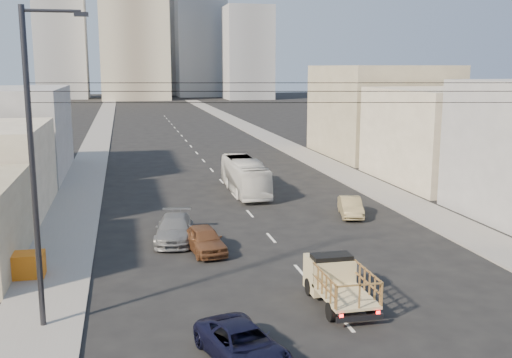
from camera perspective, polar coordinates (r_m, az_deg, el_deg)
name	(u,v)px	position (r m, az deg, el deg)	size (l,w,h in m)	color
ground	(364,344)	(22.76, 10.28, -15.23)	(420.00, 420.00, 0.00)	black
sidewalk_left	(99,136)	(89.41, -14.75, 4.00)	(3.50, 180.00, 0.12)	gray
sidewalk_right	(258,132)	(91.54, 0.15, 4.50)	(3.50, 180.00, 0.12)	gray
lane_dashes	(194,149)	(72.94, -5.95, 2.82)	(0.15, 104.00, 0.01)	silver
flatbed_pickup	(338,279)	(25.69, 7.82, -9.42)	(1.95, 4.41, 1.90)	tan
navy_pickup	(243,345)	(20.98, -1.26, -15.49)	(2.07, 4.48, 1.25)	black
city_bus	(245,176)	(47.44, -1.08, 0.31)	(2.27, 9.71, 2.70)	silver
sedan_brown	(204,239)	(32.53, -4.93, -5.75)	(1.67, 4.15, 1.41)	brown
sedan_tan	(351,207)	(40.55, 9.00, -2.64)	(1.35, 3.88, 1.28)	#917F54
sedan_grey	(174,229)	(34.71, -7.77, -4.72)	(2.03, 5.00, 1.45)	slate
streetlamp_left	(35,162)	(23.28, -20.29, 1.51)	(2.36, 0.25, 12.00)	#2D2D33
overhead_wires	(356,92)	(21.91, 9.54, 8.15)	(23.01, 5.02, 0.72)	black
crate_stack	(25,265)	(30.44, -21.18, -7.64)	(1.80, 1.20, 1.14)	orange
bldg_right_mid	(451,135)	(54.69, 18.04, 3.97)	(11.00, 14.00, 8.00)	#AFA58D
bldg_right_far	(380,111)	(69.01, 11.71, 6.38)	(12.00, 16.00, 10.00)	gray
midrise_ne	(200,36)	(205.73, -5.32, 13.42)	(16.00, 16.00, 40.00)	gray
midrise_nw	(62,43)	(199.73, -18.03, 12.18)	(15.00, 15.00, 34.00)	gray
midrise_back	(161,32)	(219.60, -9.04, 13.68)	(18.00, 18.00, 44.00)	gray
midrise_east	(248,53)	(187.77, -0.78, 11.91)	(14.00, 14.00, 28.00)	gray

